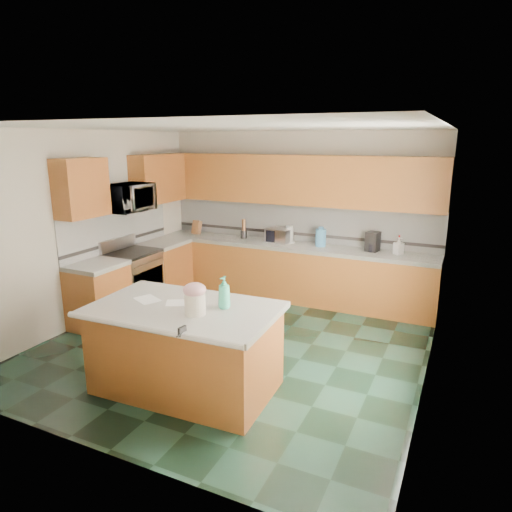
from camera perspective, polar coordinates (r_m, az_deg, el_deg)
The scene contains 52 objects.
floor at distance 5.97m, azimuth -2.78°, elevation -11.08°, with size 4.60×4.60×0.00m, color black.
ceiling at distance 5.39m, azimuth -3.14°, elevation 15.79°, with size 4.60×4.60×0.00m, color white.
wall_back at distance 7.62m, azimuth 5.30°, elevation 5.13°, with size 4.60×0.04×2.70m, color beige.
wall_front at distance 3.73m, azimuth -20.02°, elevation -5.56°, with size 4.60×0.04×2.70m, color beige.
wall_left at distance 6.91m, azimuth -20.23°, elevation 3.35°, with size 0.04×4.60×2.70m, color beige.
wall_right at distance 4.91m, azimuth 21.70°, elevation -0.98°, with size 0.04×4.60×2.70m, color beige.
back_base_cab at distance 7.53m, azimuth 4.31°, elevation -2.15°, with size 4.60×0.60×0.86m, color #5D2D12.
back_countertop at distance 7.41m, azimuth 4.37°, elevation 1.27°, with size 4.60×0.64×0.06m, color silver.
back_upper_cab at distance 7.37m, azimuth 4.91°, elevation 9.46°, with size 4.60×0.33×0.78m, color #5D2D12.
back_backsplash at distance 7.61m, azimuth 5.20°, elevation 4.24°, with size 4.60×0.02×0.63m, color silver.
back_accent_band at distance 7.64m, azimuth 5.15°, elevation 2.79°, with size 4.60×0.01×0.05m, color black.
left_base_cab_rear at distance 7.86m, azimuth -11.36°, elevation -1.68°, with size 0.60×0.82×0.86m, color #5D2D12.
left_counter_rear at distance 7.75m, azimuth -11.53°, elevation 1.59°, with size 0.64×0.82×0.06m, color silver.
left_base_cab_front at distance 6.75m, azimuth -19.06°, elevation -4.88°, with size 0.60×0.72×0.86m, color #5D2D12.
left_counter_front at distance 6.62m, azimuth -19.38°, elevation -1.12°, with size 0.64×0.72×0.06m, color silver.
left_backsplash at distance 7.30m, azimuth -16.94°, elevation 3.25°, with size 0.02×2.30×0.63m, color silver.
left_accent_band at distance 7.33m, azimuth -16.79°, elevation 1.75°, with size 0.01×2.30×0.05m, color black.
left_upper_cab_rear at distance 7.78m, azimuth -12.13°, elevation 9.45°, with size 0.33×1.09×0.78m, color #5D2D12.
left_upper_cab_front at distance 6.53m, azimuth -21.01°, elevation 7.94°, with size 0.33×0.72×0.78m, color #5D2D12.
range_body at distance 7.26m, azimuth -15.05°, elevation -3.15°, with size 0.60×0.76×0.88m, color #B7B7BC.
range_oven_door at distance 7.10m, azimuth -13.22°, elevation -3.78°, with size 0.02×0.68×0.55m, color black.
range_cooktop at distance 7.14m, azimuth -15.28°, elevation 0.38°, with size 0.62×0.78×0.04m, color black.
range_handle at distance 6.97m, azimuth -13.21°, elevation -0.85°, with size 0.02×0.02×0.66m, color #B7B7BC.
range_backguard at distance 7.29m, azimuth -16.91°, elevation 1.50°, with size 0.06×0.76×0.18m, color #B7B7BC.
microwave at distance 7.00m, azimuth -15.73°, elevation 7.01°, with size 0.73×0.50×0.41m, color #B7B7BC.
island_base at distance 4.90m, azimuth -8.74°, elevation -11.62°, with size 1.79×1.02×0.86m, color #5D2D12.
island_top at distance 4.72m, azimuth -8.95°, elevation -6.59°, with size 1.89×1.12×0.06m, color silver.
island_bullnose at distance 4.30m, azimuth -13.17°, elevation -8.93°, with size 0.06×0.06×1.89m, color silver.
treat_jar at distance 4.46m, azimuth -7.63°, elevation -5.94°, with size 0.20×0.20×0.21m, color white.
treat_jar_lid at distance 4.41m, azimuth -7.69°, elevation -4.22°, with size 0.22×0.22×0.14m, color pink.
treat_jar_knob at distance 4.40m, azimuth -7.71°, elevation -3.63°, with size 0.03×0.03×0.07m, color tan.
treat_jar_knob_end_l at distance 4.41m, azimuth -8.12°, elevation -3.56°, with size 0.04×0.04×0.04m, color tan.
treat_jar_knob_end_r at distance 4.38m, azimuth -7.30°, elevation -3.70°, with size 0.04×0.04×0.04m, color tan.
soap_bottle_island at distance 4.57m, azimuth -4.00°, elevation -4.57°, with size 0.13×0.13×0.33m, color #3EBB97.
paper_sheet_a at distance 4.82m, azimuth -9.60°, elevation -5.77°, with size 0.26×0.20×0.00m, color white.
paper_sheet_b at distance 4.98m, azimuth -13.45°, elevation -5.29°, with size 0.28×0.21×0.00m, color white.
clamp_body at distance 4.11m, azimuth -9.20°, elevation -9.25°, with size 0.03×0.09×0.08m, color black.
clamp_handle at distance 4.08m, azimuth -9.63°, elevation -9.77°, with size 0.01×0.01×0.06m, color black.
knife_block at distance 8.23m, azimuth -7.42°, elevation 3.57°, with size 0.13×0.11×0.24m, color #472814.
utensil_crock at distance 7.81m, azimuth -1.55°, elevation 2.71°, with size 0.11×0.11×0.13m, color black.
utensil_bundle at distance 7.78m, azimuth -1.56°, elevation 3.91°, with size 0.06×0.06×0.20m, color #472814.
toaster_oven at distance 7.51m, azimuth 2.89°, elevation 2.59°, with size 0.40×0.27×0.23m, color #B7B7BC.
toaster_oven_door at distance 7.39m, azimuth 2.51°, elevation 2.41°, with size 0.36×0.01×0.19m, color black.
paper_towel at distance 7.49m, azimuth 4.19°, elevation 2.73°, with size 0.12×0.12×0.28m, color white.
paper_towel_base at distance 7.52m, azimuth 4.17°, elevation 1.75°, with size 0.19×0.19×0.01m, color #B7B7BC.
water_jug at distance 7.28m, azimuth 8.09°, elevation 2.27°, with size 0.17×0.17×0.27m, color #4688BB.
water_jug_neck at distance 7.25m, azimuth 8.14°, elevation 3.48°, with size 0.08×0.08×0.04m, color #4688BB.
coffee_maker at distance 7.11m, azimuth 14.39°, elevation 1.77°, with size 0.18×0.19×0.30m, color black.
coffee_carafe at distance 7.09m, azimuth 14.28°, elevation 1.01°, with size 0.12×0.12×0.12m, color black.
soap_bottle_back at distance 7.03m, azimuth 17.40°, elevation 1.24°, with size 0.12×0.12×0.26m, color white.
soap_back_cap at distance 7.00m, azimuth 17.49°, elevation 2.37°, with size 0.02×0.02×0.03m, color red.
window_light_proxy at distance 4.68m, azimuth 21.33°, elevation 0.23°, with size 0.02×1.40×1.10m, color white.
Camera 1 is at (2.54, -4.76, 2.56)m, focal length 32.00 mm.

